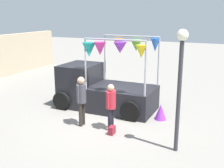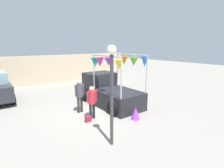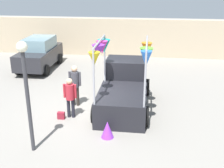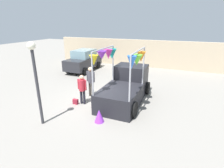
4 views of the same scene
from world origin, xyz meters
name	(u,v)px [view 4 (image 4 of 4)]	position (x,y,z in m)	size (l,w,h in m)	color
ground_plane	(101,100)	(0.00, 0.00, 0.00)	(60.00, 60.00, 0.00)	gray
vendor_truck	(126,85)	(1.23, 0.65, 0.88)	(2.39, 4.06, 3.03)	black
parked_car	(84,60)	(-4.30, 5.30, 0.94)	(1.88, 4.00, 1.88)	#26262B
person_customer	(82,87)	(-0.74, -0.75, 0.98)	(0.53, 0.34, 1.62)	black
person_vendor	(91,79)	(-0.83, 0.36, 1.09)	(0.53, 0.34, 1.79)	#2D2823
handbag	(76,102)	(-1.09, -0.95, 0.14)	(0.28, 0.16, 0.28)	maroon
street_lamp	(35,72)	(-1.34, -3.13, 2.34)	(0.32, 0.32, 3.53)	#333338
brick_boundary_wall	(140,53)	(0.00, 8.96, 1.30)	(18.00, 0.36, 2.60)	tan
folded_kite_bundle_violet	(99,116)	(0.90, -2.07, 0.30)	(0.44, 0.44, 0.60)	purple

